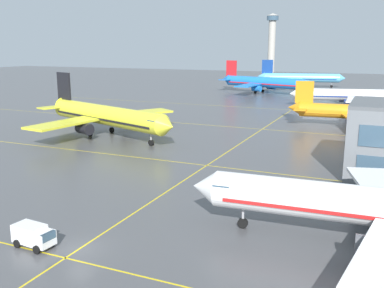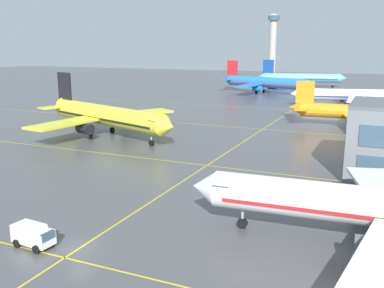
# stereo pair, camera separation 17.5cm
# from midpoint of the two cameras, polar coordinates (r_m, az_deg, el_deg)

# --- Properties ---
(ground_plane) EXTENTS (600.00, 600.00, 0.00)m
(ground_plane) POSITION_cam_midpoint_polar(r_m,az_deg,el_deg) (43.33, -14.51, -13.15)
(ground_plane) COLOR #4C4C4F
(airliner_front_gate) EXTENTS (37.29, 32.12, 11.59)m
(airliner_front_gate) POSITION_cam_midpoint_polar(r_m,az_deg,el_deg) (44.26, 23.96, -7.76)
(airliner_front_gate) COLOR white
(airliner_front_gate) RESTS_ON ground
(airliner_second_row) EXTENTS (39.84, 34.10, 12.74)m
(airliner_second_row) POSITION_cam_midpoint_polar(r_m,az_deg,el_deg) (93.92, -11.27, 3.71)
(airliner_second_row) COLOR yellow
(airliner_second_row) RESTS_ON ground
(airliner_third_row) EXTENTS (33.86, 29.13, 10.52)m
(airliner_third_row) POSITION_cam_midpoint_polar(r_m,az_deg,el_deg) (108.91, 21.33, 3.89)
(airliner_third_row) COLOR orange
(airliner_third_row) RESTS_ON ground
(airliner_far_left_stand) EXTENTS (36.05, 30.65, 11.31)m
(airliner_far_left_stand) POSITION_cam_midpoint_polar(r_m,az_deg,el_deg) (144.48, 20.15, 6.05)
(airliner_far_left_stand) COLOR white
(airliner_far_left_stand) RESTS_ON ground
(airliner_far_right_stand) EXTENTS (40.43, 34.51, 12.82)m
(airliner_far_right_stand) POSITION_cam_midpoint_polar(r_m,az_deg,el_deg) (180.35, 9.41, 7.99)
(airliner_far_right_stand) COLOR blue
(airliner_far_right_stand) RESTS_ON ground
(airliner_distant_taxiway) EXTENTS (39.89, 33.93, 12.52)m
(airliner_distant_taxiway) POSITION_cam_midpoint_polar(r_m,az_deg,el_deg) (211.51, 14.17, 8.41)
(airliner_distant_taxiway) COLOR #5BB7E5
(airliner_distant_taxiway) RESTS_ON ground
(taxiway_markings) EXTENTS (166.22, 149.89, 0.01)m
(taxiway_markings) POSITION_cam_midpoint_polar(r_m,az_deg,el_deg) (85.13, 6.35, -0.01)
(taxiway_markings) COLOR yellow
(taxiway_markings) RESTS_ON ground
(service_truck_red_van) EXTENTS (4.26, 2.46, 2.10)m
(service_truck_red_van) POSITION_cam_midpoint_polar(r_m,az_deg,el_deg) (44.54, -20.00, -11.14)
(service_truck_red_van) COLOR white
(service_truck_red_van) RESTS_ON ground
(control_tower) EXTENTS (8.82, 8.82, 42.20)m
(control_tower) POSITION_cam_midpoint_polar(r_m,az_deg,el_deg) (332.54, 10.61, 13.44)
(control_tower) COLOR #ADA89E
(control_tower) RESTS_ON ground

